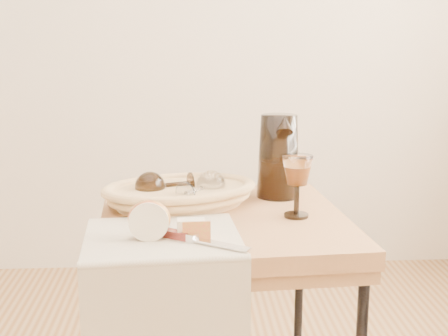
{
  "coord_description": "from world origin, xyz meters",
  "views": [
    {
      "loc": [
        0.4,
        -1.18,
        1.15
      ],
      "look_at": [
        0.48,
        0.21,
        0.85
      ],
      "focal_mm": 50.13,
      "sensor_mm": 36.0,
      "label": 1
    }
  ],
  "objects_px": {
    "bread_basket": "(180,195)",
    "goblet_lying_b": "(201,188)",
    "wine_goblet": "(297,186)",
    "apple_half": "(149,219)",
    "table_knife": "(196,238)",
    "goblet_lying_a": "(168,185)",
    "pitcher": "(278,156)",
    "tea_towel": "(163,237)"
  },
  "relations": [
    {
      "from": "bread_basket",
      "to": "goblet_lying_b",
      "type": "xyz_separation_m",
      "value": [
        0.05,
        -0.02,
        0.02
      ]
    },
    {
      "from": "bread_basket",
      "to": "wine_goblet",
      "type": "bearing_deg",
      "value": -37.58
    },
    {
      "from": "apple_half",
      "to": "table_knife",
      "type": "xyz_separation_m",
      "value": [
        0.09,
        -0.03,
        -0.03
      ]
    },
    {
      "from": "bread_basket",
      "to": "goblet_lying_a",
      "type": "height_order",
      "value": "goblet_lying_a"
    },
    {
      "from": "pitcher",
      "to": "goblet_lying_b",
      "type": "bearing_deg",
      "value": -147.37
    },
    {
      "from": "table_knife",
      "to": "goblet_lying_a",
      "type": "bearing_deg",
      "value": 135.23
    },
    {
      "from": "tea_towel",
      "to": "goblet_lying_b",
      "type": "bearing_deg",
      "value": 65.21
    },
    {
      "from": "goblet_lying_b",
      "to": "wine_goblet",
      "type": "distance_m",
      "value": 0.24
    },
    {
      "from": "tea_towel",
      "to": "bread_basket",
      "type": "relative_size",
      "value": 0.94
    },
    {
      "from": "bread_basket",
      "to": "goblet_lying_a",
      "type": "distance_m",
      "value": 0.04
    },
    {
      "from": "apple_half",
      "to": "bread_basket",
      "type": "bearing_deg",
      "value": 76.72
    },
    {
      "from": "apple_half",
      "to": "table_knife",
      "type": "relative_size",
      "value": 0.4
    },
    {
      "from": "apple_half",
      "to": "tea_towel",
      "type": "bearing_deg",
      "value": 23.74
    },
    {
      "from": "goblet_lying_a",
      "to": "apple_half",
      "type": "xyz_separation_m",
      "value": [
        -0.03,
        -0.28,
        -0.0
      ]
    },
    {
      "from": "wine_goblet",
      "to": "apple_half",
      "type": "relative_size",
      "value": 1.68
    },
    {
      "from": "wine_goblet",
      "to": "table_knife",
      "type": "bearing_deg",
      "value": -142.58
    },
    {
      "from": "bread_basket",
      "to": "table_knife",
      "type": "bearing_deg",
      "value": -98.83
    },
    {
      "from": "tea_towel",
      "to": "table_knife",
      "type": "height_order",
      "value": "table_knife"
    },
    {
      "from": "pitcher",
      "to": "table_knife",
      "type": "relative_size",
      "value": 1.15
    },
    {
      "from": "table_knife",
      "to": "wine_goblet",
      "type": "bearing_deg",
      "value": 70.79
    },
    {
      "from": "goblet_lying_b",
      "to": "table_knife",
      "type": "relative_size",
      "value": 0.54
    },
    {
      "from": "tea_towel",
      "to": "pitcher",
      "type": "distance_m",
      "value": 0.45
    },
    {
      "from": "goblet_lying_a",
      "to": "pitcher",
      "type": "height_order",
      "value": "pitcher"
    },
    {
      "from": "bread_basket",
      "to": "apple_half",
      "type": "bearing_deg",
      "value": -118.54
    },
    {
      "from": "tea_towel",
      "to": "goblet_lying_b",
      "type": "distance_m",
      "value": 0.25
    },
    {
      "from": "goblet_lying_b",
      "to": "table_knife",
      "type": "xyz_separation_m",
      "value": [
        -0.02,
        -0.27,
        -0.03
      ]
    },
    {
      "from": "goblet_lying_b",
      "to": "table_knife",
      "type": "bearing_deg",
      "value": -145.5
    },
    {
      "from": "goblet_lying_a",
      "to": "apple_half",
      "type": "relative_size",
      "value": 1.39
    },
    {
      "from": "goblet_lying_a",
      "to": "apple_half",
      "type": "height_order",
      "value": "same"
    },
    {
      "from": "table_knife",
      "to": "goblet_lying_b",
      "type": "bearing_deg",
      "value": 119.91
    },
    {
      "from": "goblet_lying_a",
      "to": "wine_goblet",
      "type": "bearing_deg",
      "value": 140.71
    },
    {
      "from": "wine_goblet",
      "to": "goblet_lying_b",
      "type": "bearing_deg",
      "value": 157.87
    },
    {
      "from": "pitcher",
      "to": "wine_goblet",
      "type": "bearing_deg",
      "value": -77.67
    },
    {
      "from": "tea_towel",
      "to": "apple_half",
      "type": "xyz_separation_m",
      "value": [
        -0.03,
        -0.01,
        0.04
      ]
    },
    {
      "from": "goblet_lying_b",
      "to": "wine_goblet",
      "type": "xyz_separation_m",
      "value": [
        0.22,
        -0.09,
        0.03
      ]
    },
    {
      "from": "tea_towel",
      "to": "table_knife",
      "type": "xyz_separation_m",
      "value": [
        0.07,
        -0.04,
        0.01
      ]
    },
    {
      "from": "goblet_lying_a",
      "to": "wine_goblet",
      "type": "distance_m",
      "value": 0.33
    },
    {
      "from": "wine_goblet",
      "to": "table_knife",
      "type": "xyz_separation_m",
      "value": [
        -0.24,
        -0.18,
        -0.06
      ]
    },
    {
      "from": "bread_basket",
      "to": "pitcher",
      "type": "xyz_separation_m",
      "value": [
        0.26,
        0.08,
        0.08
      ]
    },
    {
      "from": "bread_basket",
      "to": "apple_half",
      "type": "relative_size",
      "value": 3.87
    },
    {
      "from": "goblet_lying_b",
      "to": "wine_goblet",
      "type": "height_order",
      "value": "wine_goblet"
    },
    {
      "from": "pitcher",
      "to": "wine_goblet",
      "type": "height_order",
      "value": "pitcher"
    }
  ]
}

